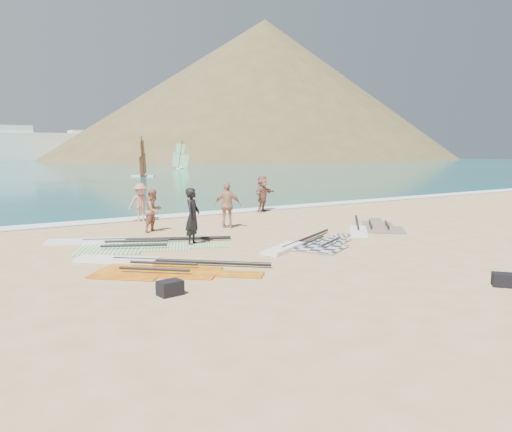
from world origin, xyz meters
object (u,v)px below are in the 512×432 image
rig_grey (307,245)px  beachgoer_left (154,210)px  rig_green (122,244)px  beachgoer_right (263,194)px  gear_bag_far (504,280)px  rig_orange (369,228)px  beachgoer_mid (141,203)px  person_wetsuit (193,217)px  beachgoer_back (227,205)px  gear_bag_near (170,288)px  rig_red (148,266)px

rig_grey → beachgoer_left: 6.51m
rig_green → beachgoer_right: size_ratio=3.11×
rig_green → gear_bag_far: size_ratio=11.23×
rig_green → rig_orange: 9.74m
beachgoer_right → beachgoer_mid: bearing=150.7°
rig_grey → beachgoer_right: (3.92, 8.60, 0.89)m
person_wetsuit → beachgoer_back: 3.83m
rig_orange → gear_bag_near: 11.30m
rig_green → beachgoer_back: (4.86, 1.37, 0.89)m
rig_grey → rig_orange: bearing=-9.5°
rig_grey → gear_bag_near: gear_bag_near is taller
person_wetsuit → beachgoer_mid: 6.31m
person_wetsuit → gear_bag_far: bearing=-110.3°
rig_red → gear_bag_far: bearing=-3.0°
beachgoer_right → beachgoer_back: bearing=-167.8°
beachgoer_back → gear_bag_far: bearing=128.1°
gear_bag_near → beachgoer_left: size_ratio=0.31×
beachgoer_mid → rig_grey: bearing=-66.3°
beachgoer_back → rig_grey: bearing=125.5°
person_wetsuit → beachgoer_right: person_wetsuit is taller
beachgoer_right → beachgoer_left: bearing=173.4°
gear_bag_near → beachgoer_right: (9.99, 11.32, 0.77)m
rig_green → rig_red: 3.52m
gear_bag_far → beachgoer_right: (3.09, 14.93, 0.78)m
rig_orange → beachgoer_mid: 10.00m
rig_grey → rig_green: size_ratio=0.84×
rig_green → beachgoer_right: beachgoer_right is taller
person_wetsuit → beachgoer_back: (2.82, 2.59, -0.03)m
gear_bag_far → beachgoer_left: size_ratio=0.31×
rig_red → beachgoer_left: bearing=109.1°
beachgoer_back → beachgoer_left: bearing=18.1°
rig_grey → beachgoer_mid: bearing=78.4°
rig_red → rig_green: bearing=125.5°
gear_bag_far → beachgoer_back: beachgoer_back is taller
rig_green → rig_orange: bearing=13.7°
rig_grey → rig_green: rig_green is taller
person_wetsuit → beachgoer_left: 3.34m
beachgoer_mid → beachgoer_left: bearing=-93.6°
gear_bag_near → beachgoer_left: beachgoer_left is taller
rig_green → beachgoer_right: bearing=54.9°
rig_orange → beachgoer_left: 8.65m
rig_grey → beachgoer_mid: size_ratio=2.87×
gear_bag_near → beachgoer_back: size_ratio=0.28×
gear_bag_near → beachgoer_back: 9.61m
person_wetsuit → rig_green: bearing=104.4°
beachgoer_left → person_wetsuit: bearing=-118.8°
person_wetsuit → beachgoer_left: person_wetsuit is taller
rig_green → rig_orange: size_ratio=1.25×
beachgoer_mid → beachgoer_back: 4.38m
beachgoer_back → beachgoer_right: 5.58m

